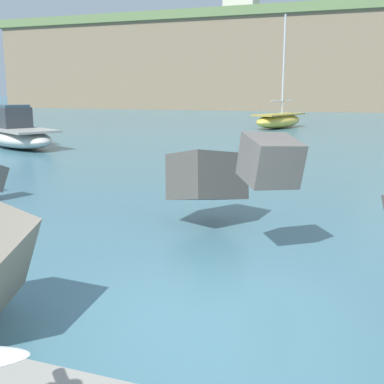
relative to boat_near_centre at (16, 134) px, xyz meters
The scene contains 5 objects.
ground_plane 19.77m from the boat_near_centre, 44.01° to the right, with size 400.00×400.00×0.00m, color #42707F.
boat_near_centre is the anchor object (origin of this frame).
boat_far_left 18.91m from the boat_near_centre, 59.72° to the left, with size 3.45×5.73×7.86m.
headland_bluff 66.07m from the boat_near_centre, 77.88° to the left, with size 108.40×38.62×13.41m.
station_building_east 70.65m from the boat_near_centre, 95.85° to the left, with size 5.58×5.57×6.13m.
Camera 1 is at (1.54, -5.05, 2.64)m, focal length 45.42 mm.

